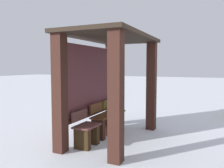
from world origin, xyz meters
TOP-DOWN VIEW (x-y plane):
  - ground_plane at (0.00, 0.00)m, footprint 60.00×60.00m
  - bus_shelter at (0.00, 0.15)m, footprint 2.55×1.47m
  - bench_left_inside at (-0.65, 0.28)m, footprint 0.55×0.37m
  - bench_center_inside at (0.00, 0.28)m, footprint 0.55×0.34m
  - bench_right_inside at (0.65, 0.28)m, footprint 0.55×0.40m

SIDE VIEW (x-z plane):
  - ground_plane at x=0.00m, z-range 0.00..0.00m
  - bench_left_inside at x=-0.65m, z-range -0.08..0.64m
  - bench_right_inside at x=0.65m, z-range -0.08..0.68m
  - bench_center_inside at x=0.00m, z-range -0.08..0.69m
  - bus_shelter at x=0.00m, z-range 0.35..2.62m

